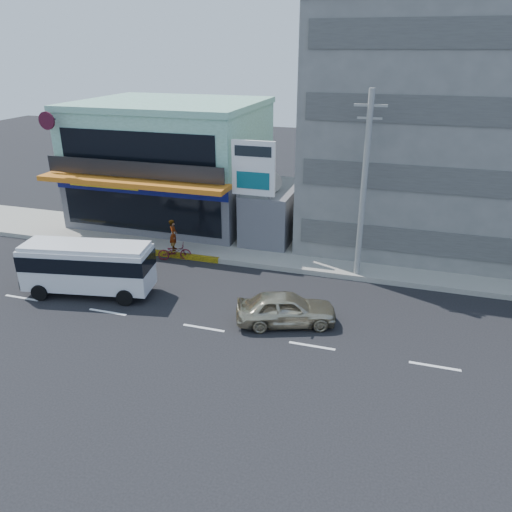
{
  "coord_description": "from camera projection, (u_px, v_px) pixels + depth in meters",
  "views": [
    {
      "loc": [
        8.05,
        -18.04,
        11.86
      ],
      "look_at": [
        1.33,
        3.78,
        2.2
      ],
      "focal_mm": 35.0,
      "sensor_mm": 36.0,
      "label": 1
    }
  ],
  "objects": [
    {
      "name": "shop_building",
      "position": [
        173.0,
        165.0,
        35.57
      ],
      "size": [
        12.4,
        11.7,
        8.0
      ],
      "color": "#4B4B50",
      "rests_on": "ground"
    },
    {
      "name": "billboard",
      "position": [
        253.0,
        175.0,
        29.0
      ],
      "size": [
        2.6,
        0.18,
        6.9
      ],
      "color": "gray",
      "rests_on": "ground"
    },
    {
      "name": "gap_structure",
      "position": [
        274.0,
        213.0,
        32.56
      ],
      "size": [
        3.0,
        6.0,
        3.5
      ],
      "primitive_type": "cube",
      "color": "#4B4B50",
      "rests_on": "ground"
    },
    {
      "name": "sedan",
      "position": [
        286.0,
        309.0,
        22.76
      ],
      "size": [
        4.91,
        3.24,
        1.55
      ],
      "primitive_type": "imported",
      "rotation": [
        0.0,
        0.0,
        1.91
      ],
      "color": "#C0B492",
      "rests_on": "ground"
    },
    {
      "name": "sidewalk",
      "position": [
        343.0,
        259.0,
        29.63
      ],
      "size": [
        70.0,
        5.0,
        0.3
      ],
      "primitive_type": "cube",
      "color": "gray",
      "rests_on": "ground"
    },
    {
      "name": "ground",
      "position": [
        204.0,
        328.0,
        22.68
      ],
      "size": [
        120.0,
        120.0,
        0.0
      ],
      "primitive_type": "plane",
      "color": "black",
      "rests_on": "ground"
    },
    {
      "name": "motorcycle_rider",
      "position": [
        174.0,
        247.0,
        29.62
      ],
      "size": [
        2.07,
        1.35,
        2.51
      ],
      "color": "#4D0B18",
      "rests_on": "ground"
    },
    {
      "name": "minibus",
      "position": [
        88.0,
        265.0,
        25.24
      ],
      "size": [
        6.79,
        3.19,
        2.73
      ],
      "color": "silver",
      "rests_on": "ground"
    },
    {
      "name": "concrete_building",
      "position": [
        445.0,
        132.0,
        30.45
      ],
      "size": [
        16.0,
        12.0,
        14.0
      ],
      "primitive_type": "cube",
      "color": "gray",
      "rests_on": "ground"
    },
    {
      "name": "utility_pole_near",
      "position": [
        364.0,
        187.0,
        25.56
      ],
      "size": [
        1.6,
        0.3,
        10.0
      ],
      "color": "#999993",
      "rests_on": "ground"
    },
    {
      "name": "satellite_dish",
      "position": [
        270.0,
        190.0,
        30.97
      ],
      "size": [
        1.5,
        1.5,
        0.15
      ],
      "primitive_type": "cylinder",
      "color": "slate",
      "rests_on": "gap_structure"
    }
  ]
}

